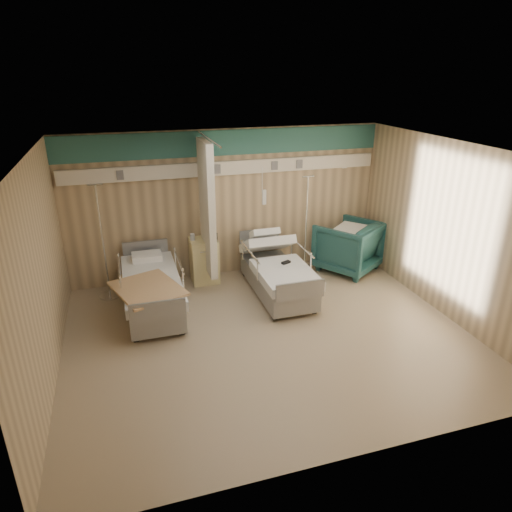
% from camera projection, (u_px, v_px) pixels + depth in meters
% --- Properties ---
extents(ground, '(6.00, 5.00, 0.00)m').
position_uv_depth(ground, '(268.00, 336.00, 6.99)').
color(ground, gray).
rests_on(ground, ground).
extents(room_walls, '(6.04, 5.04, 2.82)m').
position_uv_depth(room_walls, '(262.00, 215.00, 6.49)').
color(room_walls, tan).
rests_on(room_walls, ground).
extents(bed_right, '(1.00, 2.16, 0.63)m').
position_uv_depth(bed_right, '(277.00, 278.00, 8.18)').
color(bed_right, white).
rests_on(bed_right, ground).
extents(bed_left, '(1.00, 2.16, 0.63)m').
position_uv_depth(bed_left, '(153.00, 294.00, 7.58)').
color(bed_left, white).
rests_on(bed_left, ground).
extents(bedside_cabinet, '(0.50, 0.48, 0.85)m').
position_uv_depth(bedside_cabinet, '(204.00, 260.00, 8.62)').
color(bedside_cabinet, beige).
rests_on(bedside_cabinet, ground).
extents(visitor_armchair, '(1.51, 1.52, 1.01)m').
position_uv_depth(visitor_armchair, '(348.00, 246.00, 9.09)').
color(visitor_armchair, '#1F4D4E').
rests_on(visitor_armchair, ground).
extents(waffle_blanket, '(0.88, 0.87, 0.07)m').
position_uv_depth(waffle_blanket, '(353.00, 221.00, 8.86)').
color(waffle_blanket, white).
rests_on(waffle_blanket, visitor_armchair).
extents(iv_stand_right, '(0.35, 0.35, 1.95)m').
position_uv_depth(iv_stand_right, '(305.00, 253.00, 9.03)').
color(iv_stand_right, silver).
rests_on(iv_stand_right, ground).
extents(iv_stand_left, '(0.37, 0.37, 2.06)m').
position_uv_depth(iv_stand_left, '(107.00, 275.00, 8.02)').
color(iv_stand_left, silver).
rests_on(iv_stand_left, ground).
extents(call_remote, '(0.18, 0.13, 0.04)m').
position_uv_depth(call_remote, '(286.00, 262.00, 7.97)').
color(call_remote, black).
rests_on(call_remote, bed_right).
extents(tan_blanket, '(1.21, 1.35, 0.04)m').
position_uv_depth(tan_blanket, '(148.00, 289.00, 7.02)').
color(tan_blanket, tan).
rests_on(tan_blanket, bed_left).
extents(toiletry_bag, '(0.26, 0.20, 0.12)m').
position_uv_depth(toiletry_bag, '(211.00, 237.00, 8.39)').
color(toiletry_bag, black).
rests_on(toiletry_bag, bedside_cabinet).
extents(white_cup, '(0.11, 0.11, 0.13)m').
position_uv_depth(white_cup, '(192.00, 237.00, 8.40)').
color(white_cup, white).
rests_on(white_cup, bedside_cabinet).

